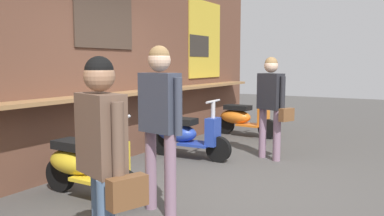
% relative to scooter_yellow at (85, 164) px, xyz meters
% --- Properties ---
extents(ground_plane, '(28.29, 28.29, 0.00)m').
position_rel_scooter_yellow_xyz_m(ground_plane, '(1.16, -1.08, -0.39)').
color(ground_plane, '#474442').
extents(market_stall_facade, '(10.11, 0.61, 3.22)m').
position_rel_scooter_yellow_xyz_m(market_stall_facade, '(1.16, 0.94, 1.22)').
color(market_stall_facade, brown).
rests_on(market_stall_facade, ground_plane).
extents(scooter_yellow, '(0.46, 1.40, 0.97)m').
position_rel_scooter_yellow_xyz_m(scooter_yellow, '(0.00, 0.00, 0.00)').
color(scooter_yellow, gold).
rests_on(scooter_yellow, ground_plane).
extents(scooter_blue, '(0.47, 1.40, 0.97)m').
position_rel_scooter_yellow_xyz_m(scooter_blue, '(2.22, -0.00, 0.00)').
color(scooter_blue, '#233D9E').
rests_on(scooter_blue, ground_plane).
extents(scooter_orange, '(0.49, 1.40, 0.97)m').
position_rel_scooter_yellow_xyz_m(scooter_orange, '(4.52, -0.00, 0.00)').
color(scooter_orange, orange).
rests_on(scooter_orange, ground_plane).
extents(shopper_with_handbag, '(0.40, 0.66, 1.64)m').
position_rel_scooter_yellow_xyz_m(shopper_with_handbag, '(2.84, -1.21, 0.60)').
color(shopper_with_handbag, gray).
rests_on(shopper_with_handbag, ground_plane).
extents(shopper_browsing, '(0.27, 0.58, 1.71)m').
position_rel_scooter_yellow_xyz_m(shopper_browsing, '(0.06, -1.02, 0.68)').
color(shopper_browsing, gray).
rests_on(shopper_browsing, ground_plane).
extents(shopper_passing, '(0.38, 0.65, 1.59)m').
position_rel_scooter_yellow_xyz_m(shopper_passing, '(-1.21, -1.44, 0.57)').
color(shopper_passing, slate).
rests_on(shopper_passing, ground_plane).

